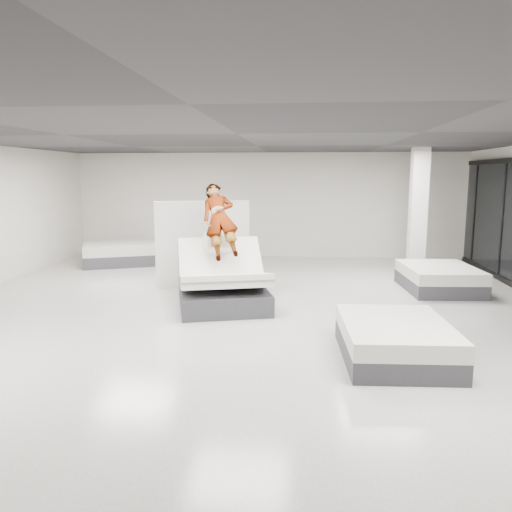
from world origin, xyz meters
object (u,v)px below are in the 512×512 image
at_px(hero_bed, 222,285).
at_px(column, 418,212).
at_px(person, 220,234).
at_px(divider_panel, 203,244).
at_px(flat_bed_right_far, 439,278).
at_px(flat_bed_right_near, 395,340).
at_px(remote, 233,248).
at_px(flat_bed_left_far, 123,253).

bearing_deg(hero_bed, column, 39.09).
xyz_separation_m(hero_bed, person, (-0.09, 0.32, 0.94)).
bearing_deg(column, divider_panel, -159.70).
distance_m(flat_bed_right_far, flat_bed_right_near, 4.69).
xyz_separation_m(remote, column, (4.21, 3.56, 0.47)).
bearing_deg(column, flat_bed_right_near, -104.35).
distance_m(hero_bed, flat_bed_right_near, 3.85).
xyz_separation_m(remote, flat_bed_right_near, (2.63, -2.63, -0.87)).
bearing_deg(flat_bed_right_near, column, 75.65).
relative_size(divider_panel, flat_bed_right_far, 1.04).
relative_size(person, flat_bed_right_far, 0.87).
distance_m(divider_panel, flat_bed_right_far, 5.32).
height_order(remote, flat_bed_left_far, remote).
xyz_separation_m(person, column, (4.51, 3.28, 0.24)).
bearing_deg(person, flat_bed_right_near, -60.39).
relative_size(hero_bed, divider_panel, 1.18).
bearing_deg(flat_bed_left_far, divider_panel, -42.69).
bearing_deg(hero_bed, divider_panel, 112.91).
xyz_separation_m(divider_panel, flat_bed_right_near, (3.56, -4.28, -0.71)).
bearing_deg(person, divider_panel, 98.82).
xyz_separation_m(flat_bed_right_far, column, (-0.13, 1.82, 1.33)).
bearing_deg(divider_panel, remote, -81.40).
relative_size(flat_bed_left_far, column, 0.82).
height_order(hero_bed, person, person).
bearing_deg(flat_bed_right_near, hero_bed, 137.68).
height_order(hero_bed, remote, hero_bed).
xyz_separation_m(flat_bed_right_near, flat_bed_left_far, (-6.45, 6.95, 0.04)).
relative_size(divider_panel, flat_bed_left_far, 0.82).
distance_m(hero_bed, remote, 0.75).
height_order(remote, flat_bed_right_far, remote).
xyz_separation_m(person, flat_bed_left_far, (-3.52, 4.04, -1.06)).
height_order(hero_bed, divider_panel, divider_panel).
distance_m(person, flat_bed_right_far, 4.98).
distance_m(person, remote, 0.47).
height_order(hero_bed, flat_bed_right_far, hero_bed).
distance_m(divider_panel, flat_bed_right_near, 5.62).
height_order(flat_bed_right_far, flat_bed_right_near, flat_bed_right_far).
relative_size(person, remote, 12.77).
relative_size(hero_bed, column, 0.79).
relative_size(remote, column, 0.04).
relative_size(remote, flat_bed_left_far, 0.05).
bearing_deg(flat_bed_left_far, person, -48.98).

